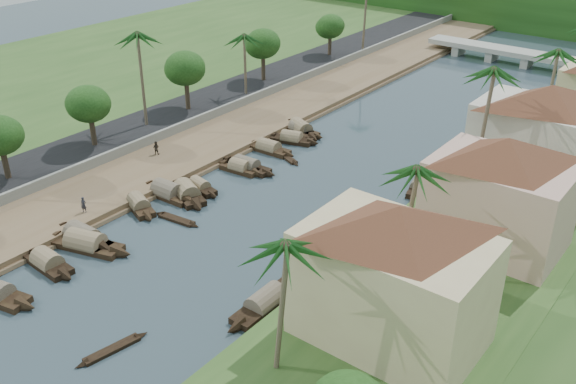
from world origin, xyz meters
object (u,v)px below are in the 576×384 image
Objects in this scene: sampan_1 at (48,263)px; bridge at (510,53)px; building_near at (393,273)px; person_near at (84,205)px.

bridge is at bearing 87.52° from sampan_1.
building_near is 9.49× the size of person_near.
sampan_1 is (-27.61, -8.43, -5.97)m from building_near.
bridge is 82.89m from sampan_1.
bridge is at bearing 56.20° from person_near.
sampan_1 is at bearing -83.38° from person_near.
building_near reaches higher than bridge.
person_near is at bearing 124.36° from sampan_1.
bridge is 3.77× the size of sampan_1.
building_near reaches higher than person_near.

